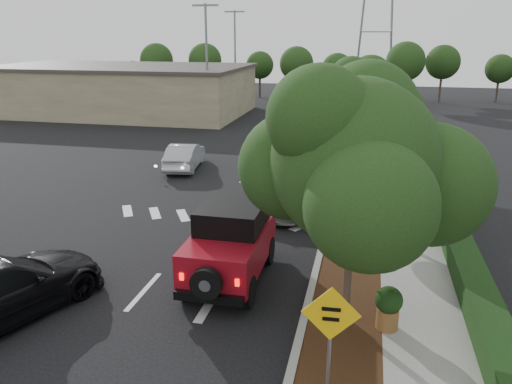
% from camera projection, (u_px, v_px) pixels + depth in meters
% --- Properties ---
extents(ground, '(120.00, 120.00, 0.00)m').
position_uv_depth(ground, '(144.00, 291.00, 14.00)').
color(ground, black).
rests_on(ground, ground).
extents(curb, '(0.20, 70.00, 0.15)m').
position_uv_depth(curb, '(338.00, 181.00, 24.16)').
color(curb, '#9E9B93').
rests_on(curb, ground).
extents(planting_strip, '(1.80, 70.00, 0.12)m').
position_uv_depth(planting_strip, '(359.00, 183.00, 23.95)').
color(planting_strip, black).
rests_on(planting_strip, ground).
extents(sidewalk, '(2.00, 70.00, 0.12)m').
position_uv_depth(sidewalk, '(400.00, 185.00, 23.55)').
color(sidewalk, gray).
rests_on(sidewalk, ground).
extents(hedge, '(0.80, 70.00, 0.80)m').
position_uv_depth(hedge, '(432.00, 180.00, 23.15)').
color(hedge, black).
rests_on(hedge, ground).
extents(commercial_building, '(22.00, 12.00, 4.00)m').
position_uv_depth(commercial_building, '(121.00, 90.00, 44.62)').
color(commercial_building, '#7F7357').
rests_on(commercial_building, ground).
extents(transmission_tower, '(7.00, 4.00, 28.00)m').
position_uv_depth(transmission_tower, '(372.00, 96.00, 57.32)').
color(transmission_tower, slate).
rests_on(transmission_tower, ground).
extents(street_tree_near, '(3.80, 3.80, 5.92)m').
position_uv_depth(street_tree_near, '(344.00, 326.00, 12.36)').
color(street_tree_near, '#1B3210').
rests_on(street_tree_near, ground).
extents(street_tree_mid, '(3.20, 3.20, 5.32)m').
position_uv_depth(street_tree_mid, '(355.00, 225.00, 18.86)').
color(street_tree_mid, '#1B3210').
rests_on(street_tree_mid, ground).
extents(street_tree_far, '(3.40, 3.40, 5.62)m').
position_uv_depth(street_tree_far, '(360.00, 178.00, 24.90)').
color(street_tree_far, '#1B3210').
rests_on(street_tree_far, ground).
extents(light_pole_a, '(2.00, 0.22, 9.00)m').
position_uv_depth(light_pole_a, '(209.00, 124.00, 39.52)').
color(light_pole_a, slate).
rests_on(light_pole_a, ground).
extents(light_pole_b, '(2.00, 0.22, 9.00)m').
position_uv_depth(light_pole_b, '(236.00, 104.00, 50.87)').
color(light_pole_b, slate).
rests_on(light_pole_b, ground).
extents(red_jeep, '(1.98, 4.40, 2.24)m').
position_uv_depth(red_jeep, '(232.00, 241.00, 14.53)').
color(red_jeep, black).
rests_on(red_jeep, ground).
extents(silver_suv_ahead, '(4.17, 6.36, 1.63)m').
position_uv_depth(silver_suv_ahead, '(298.00, 188.00, 20.58)').
color(silver_suv_ahead, '#A0A2A7').
rests_on(silver_suv_ahead, ground).
extents(silver_sedan_oncoming, '(2.00, 4.29, 1.36)m').
position_uv_depth(silver_sedan_oncoming, '(185.00, 156.00, 26.47)').
color(silver_sedan_oncoming, '#ADB0B5').
rests_on(silver_sedan_oncoming, ground).
extents(parked_suv, '(4.80, 2.36, 1.58)m').
position_uv_depth(parked_suv, '(173.00, 114.00, 39.24)').
color(parked_suv, '#AAACB2').
rests_on(parked_suv, ground).
extents(speed_hump_sign, '(1.12, 0.11, 2.38)m').
position_uv_depth(speed_hump_sign, '(330.00, 327.00, 9.37)').
color(speed_hump_sign, slate).
rests_on(speed_hump_sign, ground).
extents(terracotta_planter, '(0.66, 0.66, 1.15)m').
position_uv_depth(terracotta_planter, '(389.00, 304.00, 11.87)').
color(terracotta_planter, brown).
rests_on(terracotta_planter, ground).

